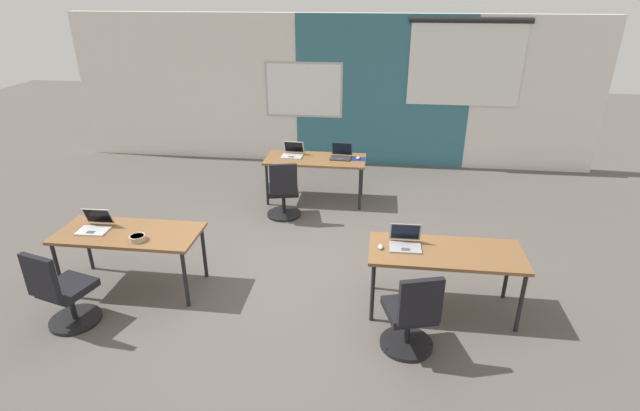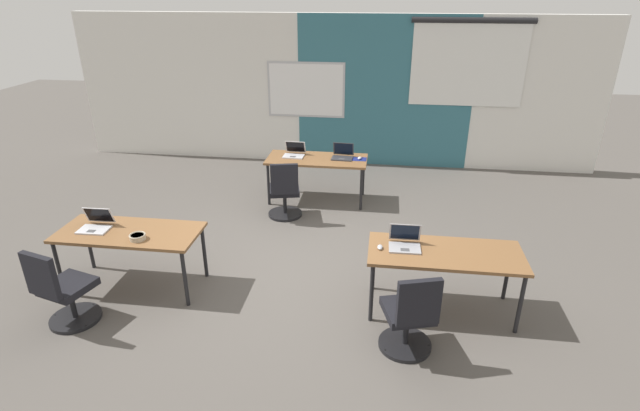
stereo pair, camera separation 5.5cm
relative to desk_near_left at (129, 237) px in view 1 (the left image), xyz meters
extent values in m
plane|color=#56514C|center=(1.75, 0.60, -0.66)|extent=(24.00, 24.00, 0.00)
cube|color=silver|center=(1.75, 4.80, 0.74)|extent=(10.00, 0.20, 2.80)
cube|color=#336B7A|center=(2.75, 4.69, 0.74)|extent=(3.24, 0.01, 2.80)
cube|color=#B7B7BC|center=(1.28, 4.69, 0.77)|extent=(1.48, 0.02, 1.04)
cube|color=white|center=(1.28, 4.68, 0.77)|extent=(1.40, 0.02, 0.96)
cube|color=white|center=(4.21, 4.67, 1.28)|extent=(2.00, 0.02, 1.43)
cylinder|color=black|center=(4.21, 4.67, 2.04)|extent=(2.10, 0.10, 0.10)
cube|color=brown|center=(0.00, 0.00, 0.04)|extent=(1.60, 0.70, 0.04)
cylinder|color=black|center=(-0.74, -0.30, -0.32)|extent=(0.04, 0.04, 0.68)
cylinder|color=black|center=(0.74, -0.30, -0.32)|extent=(0.04, 0.04, 0.68)
cylinder|color=black|center=(-0.74, 0.30, -0.32)|extent=(0.04, 0.04, 0.68)
cylinder|color=black|center=(0.74, 0.30, -0.32)|extent=(0.04, 0.04, 0.68)
cube|color=brown|center=(3.50, 0.00, 0.04)|extent=(1.60, 0.70, 0.04)
cylinder|color=black|center=(2.76, -0.30, -0.32)|extent=(0.04, 0.04, 0.68)
cylinder|color=black|center=(4.24, -0.30, -0.32)|extent=(0.04, 0.04, 0.68)
cylinder|color=black|center=(2.76, 0.30, -0.32)|extent=(0.04, 0.04, 0.68)
cylinder|color=black|center=(4.24, 0.30, -0.32)|extent=(0.04, 0.04, 0.68)
cube|color=brown|center=(1.75, 2.80, 0.04)|extent=(1.60, 0.70, 0.04)
cylinder|color=black|center=(1.01, 2.50, -0.32)|extent=(0.04, 0.04, 0.68)
cylinder|color=black|center=(2.49, 2.50, -0.32)|extent=(0.04, 0.04, 0.68)
cylinder|color=black|center=(1.01, 3.10, -0.32)|extent=(0.04, 0.04, 0.68)
cylinder|color=black|center=(2.49, 3.10, -0.32)|extent=(0.04, 0.04, 0.68)
cube|color=#9E9EA3|center=(3.08, 0.00, 0.07)|extent=(0.33, 0.24, 0.02)
cube|color=#4C4C4F|center=(3.08, -0.05, 0.08)|extent=(0.09, 0.06, 0.00)
cube|color=#9E9EA3|center=(3.08, 0.15, 0.18)|extent=(0.33, 0.08, 0.21)
cube|color=black|center=(3.08, 0.14, 0.18)|extent=(0.30, 0.06, 0.19)
ellipsoid|color=#B2B2B7|center=(2.82, -0.02, 0.08)|extent=(0.06, 0.10, 0.03)
cylinder|color=black|center=(3.11, -0.66, -0.64)|extent=(0.52, 0.52, 0.04)
cylinder|color=black|center=(3.11, -0.66, -0.45)|extent=(0.06, 0.06, 0.34)
cube|color=black|center=(3.11, -0.66, -0.24)|extent=(0.55, 0.55, 0.08)
cube|color=black|center=(3.18, -0.90, 0.03)|extent=(0.40, 0.17, 0.46)
sphere|color=black|center=(3.05, -0.44, -0.64)|extent=(0.04, 0.04, 0.04)
sphere|color=black|center=(3.35, -0.67, -0.64)|extent=(0.04, 0.04, 0.04)
sphere|color=black|center=(2.92, -0.80, -0.64)|extent=(0.04, 0.04, 0.04)
cube|color=#333338|center=(2.15, 2.82, 0.07)|extent=(0.34, 0.25, 0.02)
cube|color=#4C4C4F|center=(2.15, 2.77, 0.08)|extent=(0.09, 0.06, 0.00)
cube|color=#333338|center=(2.16, 2.97, 0.18)|extent=(0.33, 0.08, 0.21)
cube|color=black|center=(2.16, 2.96, 0.19)|extent=(0.30, 0.07, 0.19)
cube|color=navy|center=(2.43, 2.84, 0.06)|extent=(0.22, 0.19, 0.00)
ellipsoid|color=silver|center=(2.43, 2.84, 0.08)|extent=(0.08, 0.11, 0.03)
cube|color=silver|center=(-0.40, -0.04, 0.07)|extent=(0.34, 0.24, 0.02)
cube|color=#4C4C4F|center=(-0.39, -0.09, 0.08)|extent=(0.09, 0.06, 0.00)
cube|color=silver|center=(-0.40, 0.11, 0.18)|extent=(0.33, 0.10, 0.21)
cube|color=black|center=(-0.40, 0.11, 0.18)|extent=(0.30, 0.08, 0.18)
cylinder|color=black|center=(-0.35, -0.71, -0.64)|extent=(0.52, 0.52, 0.04)
cylinder|color=black|center=(-0.35, -0.71, -0.45)|extent=(0.06, 0.06, 0.34)
cube|color=black|center=(-0.35, -0.71, -0.24)|extent=(0.54, 0.54, 0.08)
cube|color=black|center=(-0.41, -0.95, 0.03)|extent=(0.40, 0.16, 0.46)
sphere|color=black|center=(-0.28, -0.49, -0.64)|extent=(0.04, 0.04, 0.04)
sphere|color=black|center=(-0.15, -0.84, -0.64)|extent=(0.04, 0.04, 0.04)
sphere|color=black|center=(-0.58, -0.72, -0.64)|extent=(0.04, 0.04, 0.04)
cube|color=silver|center=(1.36, 2.82, 0.07)|extent=(0.34, 0.24, 0.02)
cube|color=#4C4C4F|center=(1.36, 2.77, 0.08)|extent=(0.09, 0.06, 0.00)
cube|color=silver|center=(1.37, 2.98, 0.18)|extent=(0.33, 0.11, 0.21)
cube|color=black|center=(1.37, 2.97, 0.18)|extent=(0.30, 0.09, 0.18)
cylinder|color=black|center=(1.35, 2.14, -0.64)|extent=(0.52, 0.52, 0.04)
cylinder|color=black|center=(1.35, 2.14, -0.45)|extent=(0.06, 0.06, 0.34)
cube|color=black|center=(1.35, 2.14, -0.24)|extent=(0.53, 0.53, 0.08)
cube|color=black|center=(1.40, 1.89, 0.03)|extent=(0.40, 0.15, 0.46)
sphere|color=black|center=(1.29, 2.36, -0.64)|extent=(0.04, 0.04, 0.04)
sphere|color=black|center=(1.58, 2.12, -0.64)|extent=(0.04, 0.04, 0.04)
sphere|color=black|center=(1.15, 2.02, -0.64)|extent=(0.04, 0.04, 0.04)
cylinder|color=tan|center=(0.20, -0.18, 0.09)|extent=(0.17, 0.17, 0.05)
torus|color=tan|center=(0.20, -0.18, 0.11)|extent=(0.18, 0.18, 0.02)
cylinder|color=gold|center=(0.20, -0.18, 0.11)|extent=(0.14, 0.14, 0.01)
camera|label=1|loc=(2.74, -4.57, 2.59)|focal=27.42mm
camera|label=2|loc=(2.80, -4.56, 2.59)|focal=27.42mm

